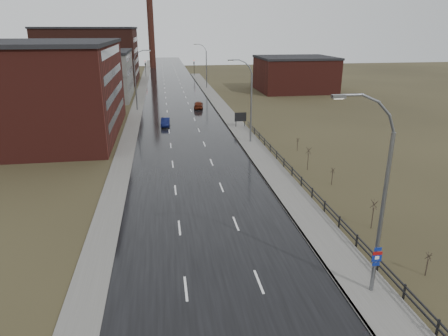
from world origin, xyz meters
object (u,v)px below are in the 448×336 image
object	(u,v)px
streetlight_main	(378,201)
car_near	(165,122)
car_far	(198,105)
billboard	(240,117)

from	to	relation	value
streetlight_main	car_near	xyz separation A→B (m)	(-11.26, 45.77, -5.41)
car_far	car_near	bearing A→B (deg)	71.60
streetlight_main	billboard	bearing A→B (deg)	89.16
billboard	car_far	bearing A→B (deg)	106.79
car_far	streetlight_main	bearing A→B (deg)	101.34
car_near	car_far	bearing A→B (deg)	67.54
billboard	car_near	size ratio (longest dim) A/B	0.63
billboard	car_far	world-z (taller)	billboard
car_near	billboard	bearing A→B (deg)	-10.61
billboard	car_near	xyz separation A→B (m)	(-11.88, 2.87, -1.02)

